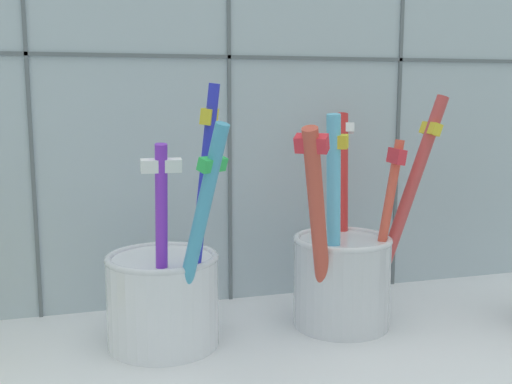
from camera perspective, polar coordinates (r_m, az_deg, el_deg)
name	(u,v)px	position (r cm, az deg, el deg)	size (l,w,h in cm)	color
counter_slab	(266,360)	(46.22, 0.93, -15.33)	(64.00, 22.00, 2.00)	silver
tile_wall_back	(226,65)	(53.67, -2.79, 11.66)	(64.00, 2.20, 45.00)	#B2C1CC
toothbrush_cup_left	(165,293)	(45.25, -8.46, -9.26)	(8.13, 10.95, 18.83)	white
toothbrush_cup_right	(343,268)	(48.83, 8.12, -7.03)	(14.06, 13.40, 18.06)	silver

